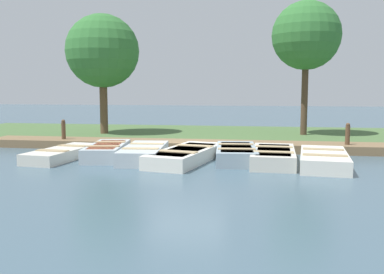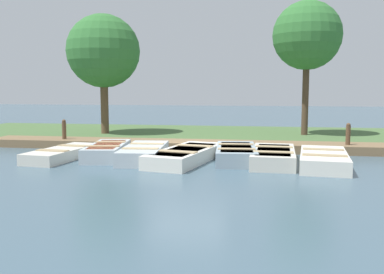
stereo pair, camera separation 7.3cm
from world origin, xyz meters
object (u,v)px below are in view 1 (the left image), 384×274
at_px(rowboat_3, 186,155).
at_px(mooring_post_far, 347,138).
at_px(rowboat_4, 236,153).
at_px(mooring_post_near, 64,133).
at_px(rowboat_1, 107,151).
at_px(rowboat_0, 63,153).
at_px(park_tree_left, 306,36).
at_px(rowboat_2, 144,153).
at_px(rowboat_5, 273,156).
at_px(rowboat_6, 324,159).
at_px(park_tree_far_left, 102,52).

bearing_deg(rowboat_3, mooring_post_far, 128.72).
distance_m(rowboat_4, mooring_post_near, 6.74).
xyz_separation_m(rowboat_1, mooring_post_far, (-2.13, 7.51, 0.29)).
xyz_separation_m(rowboat_0, park_tree_left, (-6.59, 7.75, 4.13)).
relative_size(rowboat_1, park_tree_left, 0.49).
relative_size(rowboat_0, rowboat_2, 1.03).
bearing_deg(rowboat_0, mooring_post_far, 113.09).
height_order(mooring_post_far, park_tree_left, park_tree_left).
height_order(rowboat_5, mooring_post_far, mooring_post_far).
bearing_deg(mooring_post_near, rowboat_1, 48.89).
xyz_separation_m(rowboat_2, mooring_post_near, (-2.36, -3.67, 0.29)).
relative_size(rowboat_2, rowboat_3, 0.80).
distance_m(rowboat_6, mooring_post_near, 9.21).
xyz_separation_m(rowboat_1, mooring_post_near, (-2.13, -2.44, 0.29)).
bearing_deg(park_tree_far_left, rowboat_3, 39.19).
xyz_separation_m(rowboat_0, rowboat_5, (-0.21, 6.30, 0.04)).
xyz_separation_m(rowboat_5, park_tree_left, (-6.38, 1.45, 4.09)).
relative_size(rowboat_2, rowboat_4, 1.04).
bearing_deg(mooring_post_far, rowboat_6, -23.26).
bearing_deg(rowboat_1, mooring_post_near, -139.28).
xyz_separation_m(rowboat_1, rowboat_2, (0.23, 1.23, -0.00)).
xyz_separation_m(rowboat_0, mooring_post_far, (-2.54, 8.76, 0.34)).
bearing_deg(park_tree_left, rowboat_1, -46.42).
xyz_separation_m(rowboat_6, park_tree_left, (-6.64, 0.10, 4.09)).
xyz_separation_m(rowboat_1, park_tree_left, (-6.18, 6.50, 4.07)).
relative_size(rowboat_0, park_tree_left, 0.52).
distance_m(rowboat_1, mooring_post_near, 3.25).
distance_m(rowboat_5, park_tree_left, 7.71).
xyz_separation_m(mooring_post_far, park_tree_far_left, (-3.22, -9.60, 3.20)).
xyz_separation_m(mooring_post_near, mooring_post_far, (0.00, 9.95, 0.00)).
bearing_deg(park_tree_left, park_tree_far_left, -84.47).
bearing_deg(rowboat_3, rowboat_4, 117.20).
distance_m(rowboat_2, park_tree_left, 9.24).
bearing_deg(mooring_post_near, park_tree_far_left, 173.84).
height_order(rowboat_5, rowboat_6, rowboat_5).
bearing_deg(rowboat_2, rowboat_4, 90.71).
distance_m(rowboat_0, park_tree_far_left, 6.81).
bearing_deg(rowboat_6, rowboat_4, -95.91).
bearing_deg(rowboat_2, park_tree_left, 135.50).
bearing_deg(rowboat_3, park_tree_left, 161.09).
distance_m(rowboat_1, rowboat_3, 2.56).
distance_m(rowboat_4, rowboat_6, 2.48).
relative_size(rowboat_2, rowboat_6, 0.94).
relative_size(rowboat_1, rowboat_4, 1.00).
bearing_deg(rowboat_2, rowboat_5, 85.38).
xyz_separation_m(rowboat_4, mooring_post_near, (-2.08, -6.41, 0.29)).
relative_size(rowboat_2, mooring_post_near, 2.91).
xyz_separation_m(rowboat_4, mooring_post_far, (-2.08, 3.54, 0.29)).
bearing_deg(park_tree_left, mooring_post_near, -65.62).
bearing_deg(mooring_post_far, rowboat_2, -69.39).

